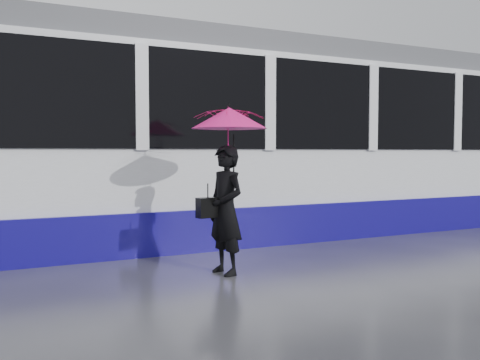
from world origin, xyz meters
TOP-DOWN VIEW (x-y plane):
  - ground at (0.00, 0.00)m, footprint 90.00×90.00m
  - rails at (0.00, 2.50)m, footprint 34.00×1.51m
  - tram at (3.70, 2.50)m, footprint 26.00×2.56m
  - woman at (-0.20, -0.14)m, footprint 0.47×0.62m
  - umbrella at (-0.15, -0.14)m, footprint 1.06×1.06m
  - handbag at (-0.42, -0.12)m, footprint 0.29×0.17m

SIDE VIEW (x-z plane):
  - ground at x=0.00m, z-range 0.00..0.00m
  - rails at x=0.00m, z-range 0.00..0.02m
  - woman at x=-0.20m, z-range 0.00..1.53m
  - handbag at x=-0.42m, z-range 0.60..1.01m
  - tram at x=3.70m, z-range -0.04..3.31m
  - umbrella at x=-0.15m, z-range 1.16..2.20m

